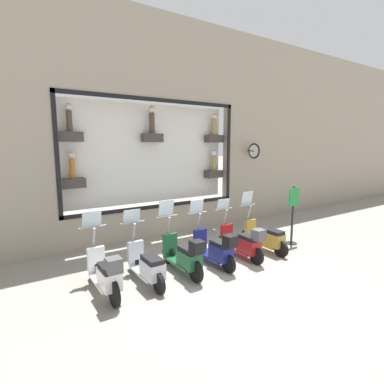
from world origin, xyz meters
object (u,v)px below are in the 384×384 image
(scooter_white_5, at_px, (106,274))
(scooter_olive_0, at_px, (266,237))
(shop_sign_post, at_px, (293,213))
(scooter_navy_2, at_px, (216,249))
(scooter_green_3, at_px, (184,255))
(scooter_red_1, at_px, (243,242))
(scooter_silver_4, at_px, (147,266))

(scooter_white_5, bearing_deg, scooter_olive_0, -89.32)
(shop_sign_post, bearing_deg, scooter_olive_0, 90.88)
(scooter_navy_2, height_order, scooter_green_3, scooter_green_3)
(scooter_red_1, relative_size, scooter_silver_4, 1.00)
(scooter_silver_4, xyz_separation_m, scooter_white_5, (-0.05, 0.94, 0.06))
(scooter_red_1, distance_m, scooter_navy_2, 0.94)
(scooter_green_3, bearing_deg, scooter_navy_2, -90.65)
(scooter_silver_4, bearing_deg, scooter_navy_2, -91.93)
(scooter_olive_0, relative_size, scooter_white_5, 0.99)
(shop_sign_post, bearing_deg, scooter_white_5, 90.72)
(scooter_red_1, distance_m, scooter_silver_4, 2.83)
(scooter_green_3, xyz_separation_m, scooter_white_5, (0.00, 1.88, 0.00))
(scooter_navy_2, distance_m, scooter_white_5, 2.83)
(scooter_green_3, bearing_deg, shop_sign_post, -88.93)
(scooter_silver_4, relative_size, scooter_white_5, 0.99)
(scooter_navy_2, height_order, scooter_silver_4, scooter_navy_2)
(scooter_white_5, height_order, shop_sign_post, shop_sign_post)
(scooter_navy_2, distance_m, shop_sign_post, 3.11)
(scooter_silver_4, height_order, shop_sign_post, shop_sign_post)
(scooter_red_1, distance_m, shop_sign_post, 2.19)
(scooter_olive_0, height_order, scooter_green_3, scooter_green_3)
(scooter_olive_0, xyz_separation_m, scooter_navy_2, (-0.07, 1.88, 0.04))
(scooter_red_1, height_order, scooter_navy_2, scooter_navy_2)
(scooter_silver_4, bearing_deg, scooter_olive_0, -89.94)
(scooter_olive_0, height_order, shop_sign_post, shop_sign_post)
(scooter_red_1, height_order, scooter_silver_4, scooter_silver_4)
(scooter_navy_2, xyz_separation_m, shop_sign_post, (0.09, -3.07, 0.53))
(scooter_olive_0, bearing_deg, shop_sign_post, -89.12)
(scooter_silver_4, relative_size, shop_sign_post, 0.98)
(scooter_red_1, xyz_separation_m, shop_sign_post, (0.09, -2.13, 0.54))
(scooter_olive_0, distance_m, scooter_white_5, 4.71)
(scooter_navy_2, bearing_deg, shop_sign_post, -88.41)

